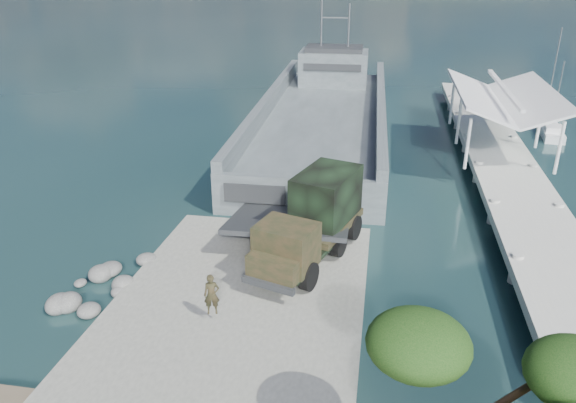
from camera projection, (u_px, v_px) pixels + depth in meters
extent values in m
plane|color=#163336|center=(240.00, 309.00, 22.88)|extent=(1400.00, 1400.00, 0.00)
cube|color=gray|center=(233.00, 318.00, 21.88)|extent=(10.00, 18.00, 0.50)
cube|color=beige|center=(500.00, 158.00, 36.69)|extent=(4.00, 44.00, 0.50)
cube|color=#475054|center=(323.00, 129.00, 44.56)|extent=(10.16, 31.63, 2.62)
cube|color=#475054|center=(268.00, 103.00, 44.36)|extent=(1.37, 31.42, 1.36)
cube|color=#475054|center=(381.00, 107.00, 43.19)|extent=(1.37, 31.42, 1.36)
cube|color=#475054|center=(298.00, 201.00, 30.22)|extent=(9.43, 0.64, 2.72)
cube|color=#475054|center=(334.00, 68.00, 52.86)|extent=(6.38, 4.33, 3.14)
cube|color=#292B2D|center=(334.00, 49.00, 52.14)|extent=(5.31, 3.47, 0.42)
cylinder|color=gray|center=(322.00, 21.00, 51.33)|extent=(0.17, 0.17, 5.24)
cylinder|color=gray|center=(349.00, 28.00, 51.21)|extent=(0.17, 0.17, 4.19)
cylinder|color=black|center=(263.00, 264.00, 23.99)|extent=(0.77, 1.29, 1.22)
cylinder|color=black|center=(309.00, 276.00, 23.08)|extent=(0.77, 1.29, 1.22)
cylinder|color=black|center=(297.00, 234.00, 26.57)|extent=(0.77, 1.29, 1.22)
cylinder|color=black|center=(339.00, 244.00, 25.66)|extent=(0.77, 1.29, 1.22)
cylinder|color=black|center=(313.00, 219.00, 28.08)|extent=(0.77, 1.29, 1.22)
cylinder|color=black|center=(353.00, 227.00, 27.18)|extent=(0.77, 1.29, 1.22)
cube|color=black|center=(312.00, 241.00, 25.60)|extent=(4.13, 7.40, 0.23)
cube|color=black|center=(286.00, 245.00, 23.16)|extent=(2.80, 2.50, 1.87)
cube|color=black|center=(273.00, 268.00, 22.44)|extent=(2.31, 1.46, 0.94)
cube|color=black|center=(324.00, 223.00, 26.53)|extent=(3.54, 4.81, 0.33)
cube|color=black|center=(326.00, 196.00, 26.13)|extent=(3.22, 4.07, 2.34)
cube|color=#292B2D|center=(268.00, 285.00, 22.28)|extent=(2.30, 0.94, 0.28)
imported|color=black|center=(212.00, 303.00, 20.94)|extent=(0.67, 0.54, 1.61)
cube|color=white|center=(550.00, 133.00, 44.48)|extent=(1.90, 5.04, 0.81)
cube|color=white|center=(554.00, 129.00, 43.47)|extent=(1.39, 1.55, 0.54)
cylinder|color=gray|center=(558.00, 96.00, 43.30)|extent=(0.09, 0.09, 5.37)
cube|color=white|center=(548.00, 104.00, 52.60)|extent=(1.91, 6.13, 1.00)
cube|color=white|center=(552.00, 100.00, 51.33)|extent=(1.59, 1.81, 0.66)
cylinder|color=gray|center=(555.00, 65.00, 51.14)|extent=(0.11, 0.11, 6.64)
ellipsoid|color=#10340E|center=(418.00, 344.00, 13.16)|extent=(2.45, 2.45, 1.40)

